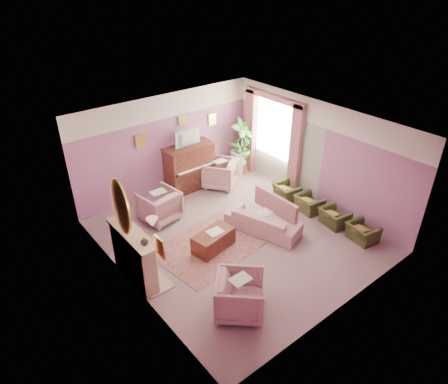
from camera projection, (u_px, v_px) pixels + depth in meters
floor at (237, 236)px, 9.68m from camera, size 5.50×6.00×0.01m
ceiling at (239, 127)px, 8.27m from camera, size 5.50×6.00×0.01m
wall_back at (167, 144)px, 11.00m from camera, size 5.50×0.02×2.80m
wall_front at (349, 251)px, 6.95m from camera, size 5.50×0.02×2.80m
wall_left at (126, 230)px, 7.48m from camera, size 0.02×6.00×2.80m
wall_right at (317, 154)px, 10.46m from camera, size 0.02×6.00×2.80m
picture_rail_band at (164, 107)px, 10.45m from camera, size 5.50×0.01×0.65m
stripe_panel at (280, 149)px, 11.49m from camera, size 0.01×3.00×2.15m
fireplace_surround at (134, 257)px, 8.13m from camera, size 0.30×1.40×1.10m
fireplace_inset at (139, 261)px, 8.26m from camera, size 0.18×0.72×0.68m
fire_ember at (142, 267)px, 8.37m from camera, size 0.06×0.54×0.10m
mantel_shelf at (132, 234)px, 7.86m from camera, size 0.40×1.55×0.07m
hearth at (145, 273)px, 8.51m from camera, size 0.55×1.50×0.02m
mirror_frame at (121, 207)px, 7.45m from camera, size 0.04×0.72×1.20m
mirror_glass at (122, 207)px, 7.46m from camera, size 0.01×0.60×1.06m
sconce_shade at (152, 222)px, 6.69m from camera, size 0.20×0.20×0.16m
piano at (190, 168)px, 11.43m from camera, size 1.40×0.60×1.30m
piano_keyshelf at (197, 170)px, 11.16m from camera, size 1.30×0.12×0.06m
piano_keys at (197, 168)px, 11.14m from camera, size 1.20×0.08×0.02m
piano_top at (189, 146)px, 11.10m from camera, size 1.45×0.65×0.04m
television at (189, 137)px, 10.92m from camera, size 0.80×0.12×0.48m
print_back_left at (141, 141)px, 10.38m from camera, size 0.30×0.03×0.38m
print_back_right at (212, 119)px, 11.62m from camera, size 0.26×0.03×0.34m
print_back_mid at (182, 120)px, 10.94m from camera, size 0.22×0.03×0.26m
print_left_wall at (160, 247)px, 6.54m from camera, size 0.03×0.28×0.36m
window_blind at (275, 127)px, 11.33m from camera, size 0.03×1.40×1.80m
curtain_left at (296, 151)px, 10.87m from camera, size 0.16×0.34×2.60m
curtain_right at (250, 131)px, 12.11m from camera, size 0.16×0.34×2.60m
pelmet at (274, 97)px, 10.86m from camera, size 0.16×2.20×0.16m
mantel_plant at (119, 214)px, 8.15m from camera, size 0.16×0.16×0.28m
mantel_vase at (144, 241)px, 7.48m from camera, size 0.16×0.16×0.16m
area_rug at (211, 245)px, 9.34m from camera, size 2.71×2.11×0.01m
coffee_table at (213, 240)px, 9.15m from camera, size 1.07×0.67×0.45m
table_paper at (215, 232)px, 9.06m from camera, size 0.35×0.28×0.01m
sofa at (263, 218)px, 9.69m from camera, size 0.61×1.84×0.74m
sofa_throw at (276, 204)px, 9.79m from camera, size 0.09×1.39×0.51m
floral_armchair_left at (159, 204)px, 10.08m from camera, size 0.87×0.87×0.91m
floral_armchair_right at (220, 172)px, 11.60m from camera, size 0.87×0.87×0.91m
floral_armchair_front at (240, 294)px, 7.37m from camera, size 0.87×0.87×0.91m
olive_chair_a at (363, 230)px, 9.39m from camera, size 0.48×0.68×0.58m
olive_chair_b at (335, 215)px, 9.95m from camera, size 0.48×0.68×0.58m
olive_chair_c at (309, 202)px, 10.50m from camera, size 0.48×0.68×0.58m
olive_chair_d at (287, 190)px, 11.05m from camera, size 0.48×0.68×0.58m
side_table at (239, 161)px, 12.47m from camera, size 0.52×0.52×0.70m
side_plant_big at (239, 146)px, 12.21m from camera, size 0.30×0.30×0.34m
side_plant_small at (244, 147)px, 12.22m from camera, size 0.16×0.16×0.28m
palm_pot at (242, 167)px, 12.51m from camera, size 0.34×0.34×0.34m
palm_plant at (242, 141)px, 12.06m from camera, size 0.76×0.76×1.44m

